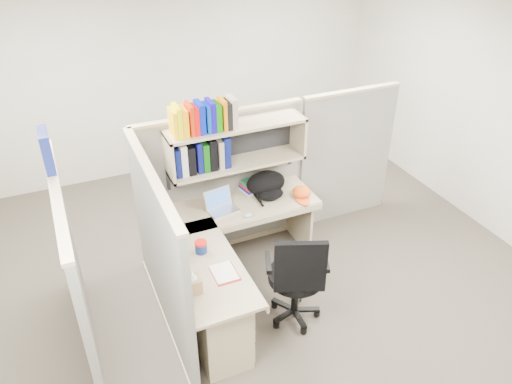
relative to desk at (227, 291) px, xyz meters
name	(u,v)px	position (x,y,z in m)	size (l,w,h in m)	color
ground	(256,294)	(0.41, 0.29, -0.44)	(6.00, 6.00, 0.00)	#353129
room_shell	(256,151)	(0.41, 0.29, 1.18)	(6.00, 6.00, 6.00)	#ACA89B
cubicle	(202,205)	(0.04, 0.74, 0.47)	(3.79, 1.84, 1.95)	#5E5E5A
desk	(227,291)	(0.00, 0.00, 0.00)	(1.74, 1.75, 0.73)	gray
laptop	(223,202)	(0.28, 0.80, 0.40)	(0.29, 0.29, 0.21)	silver
backpack	(268,185)	(0.81, 0.89, 0.42)	(0.42, 0.33, 0.25)	black
orange_cap	(301,192)	(1.13, 0.74, 0.34)	(0.20, 0.23, 0.11)	#E85314
snack_canister	(201,247)	(-0.13, 0.27, 0.35)	(0.11, 0.11, 0.11)	navy
tissue_box	(192,281)	(-0.35, -0.19, 0.40)	(0.13, 0.13, 0.21)	#A4835D
mouse	(248,215)	(0.47, 0.61, 0.31)	(0.09, 0.06, 0.04)	#8FAECC
paper_cup	(222,193)	(0.36, 1.04, 0.35)	(0.08, 0.08, 0.11)	silver
book_stack	(249,186)	(0.67, 1.06, 0.34)	(0.16, 0.21, 0.10)	gray
loose_paper	(224,272)	(-0.04, -0.07, 0.29)	(0.19, 0.25, 0.00)	silver
task_chair	(296,291)	(0.60, -0.19, -0.06)	(0.62, 0.58, 1.07)	black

